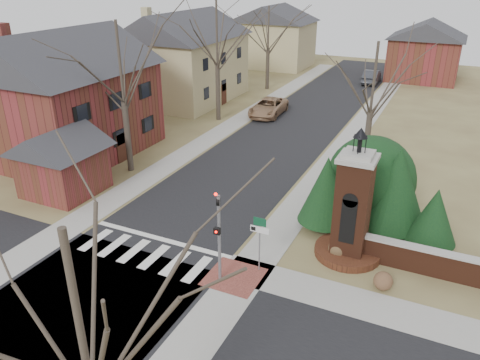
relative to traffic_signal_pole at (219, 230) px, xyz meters
The scene contains 30 objects.
ground 5.05m from the traffic_signal_pole, behind, with size 120.00×120.00×0.00m, color brown.
main_street 22.01m from the traffic_signal_pole, 101.35° to the left, with size 8.00×70.00×0.01m, color black.
cross_street 6.16m from the traffic_signal_pole, 140.28° to the right, with size 120.00×8.00×0.01m, color black.
crosswalk_zone 5.02m from the traffic_signal_pole, behind, with size 8.00×2.20×0.02m, color silver.
stop_bar 5.30m from the traffic_signal_pole, 158.11° to the left, with size 8.00×0.35×0.02m, color silver.
sidewalk_right_main 21.60m from the traffic_signal_pole, 87.59° to the left, with size 2.00×60.00×0.02m, color gray.
sidewalk_left 23.58m from the traffic_signal_pole, 113.91° to the left, with size 2.00×60.00×0.02m, color gray.
curb_apron 2.66m from the traffic_signal_pole, 40.52° to the left, with size 2.40×2.40×0.02m, color brown.
traffic_signal_pole is the anchor object (origin of this frame).
sign_post 2.02m from the traffic_signal_pole, 47.57° to the left, with size 0.90×0.07×2.75m.
brick_gate_monument 6.47m from the traffic_signal_pole, 43.24° to the left, with size 3.20×3.20×6.47m.
brick_garden_wall 10.39m from the traffic_signal_pole, 25.70° to the left, with size 7.50×0.50×1.30m.
house_brick_left 19.81m from the traffic_signal_pole, 151.43° to the left, with size 9.80×11.80×9.42m.
house_stucco_left 31.92m from the traffic_signal_pole, 123.97° to the left, with size 9.80×12.80×9.28m.
garage_left 13.40m from the traffic_signal_pole, 163.01° to the left, with size 4.80×4.80×4.29m.
house_distant_left 50.18m from the traffic_signal_pole, 108.98° to the left, with size 10.80×8.80×8.53m.
house_distant_right 47.58m from the traffic_signal_pole, 85.55° to the left, with size 8.80×8.80×7.30m.
evergreen_near 7.06m from the traffic_signal_pole, 65.72° to the left, with size 2.80×2.80×4.10m.
evergreen_mid 9.83m from the traffic_signal_pole, 50.89° to the left, with size 3.40×3.40×4.70m.
evergreen_far 10.57m from the traffic_signal_pole, 38.95° to the left, with size 2.40×2.40×3.30m.
evergreen_mass 10.09m from the traffic_signal_pole, 62.23° to the left, with size 4.80×4.80×4.80m, color black.
bare_tree_0 14.99m from the traffic_signal_pole, 143.29° to the left, with size 8.05×8.05×11.15m.
bare_tree_1 24.83m from the traffic_signal_pole, 117.81° to the left, with size 8.40×8.40×11.64m.
bare_tree_2 36.66m from the traffic_signal_pole, 108.92° to the left, with size 7.35×7.35×10.19m.
bare_tree_3 16.28m from the traffic_signal_pole, 78.28° to the left, with size 7.00×7.00×9.70m.
bare_tree_4 10.43m from the traffic_signal_pole, 79.93° to the right, with size 6.65×6.65×9.21m.
pickup_truck 25.93m from the traffic_signal_pole, 107.32° to the left, with size 2.56×5.55×1.54m, color #A07957.
distant_car 42.44m from the traffic_signal_pole, 92.07° to the left, with size 1.70×4.87×1.60m, color #383940.
dry_shrub_left 6.26m from the traffic_signal_pole, 43.12° to the left, with size 0.92×0.92×0.92m, color brown.
dry_shrub_right 7.45m from the traffic_signal_pole, 19.91° to the left, with size 0.83×0.83×0.83m, color brown.
Camera 1 is at (12.47, -14.61, 12.76)m, focal length 35.00 mm.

